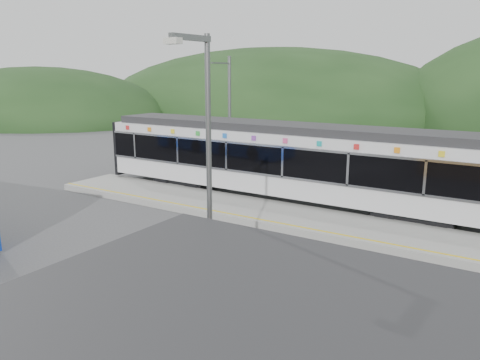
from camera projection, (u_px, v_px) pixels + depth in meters
The scene contains 7 objects.
ground at pixel (260, 247), 16.69m from camera, with size 120.00×120.00×0.00m, color #4C4C4F.
hills at pixel (470, 236), 17.81m from camera, with size 146.00×149.00×26.00m.
platform at pixel (300, 219), 19.37m from camera, with size 26.00×3.20×0.30m, color #9E9E99.
yellow_line at pixel (286, 224), 18.27m from camera, with size 26.00×0.10×0.01m, color yellow.
train at pixel (288, 159), 22.19m from camera, with size 20.44×3.01×3.74m.
catenary_mast_west at pixel (229, 117), 26.58m from camera, with size 0.18×1.80×7.00m.
lamp_post at pixel (205, 166), 10.25m from camera, with size 0.36×1.19×6.87m.
Camera 1 is at (7.83, -13.67, 6.05)m, focal length 35.00 mm.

